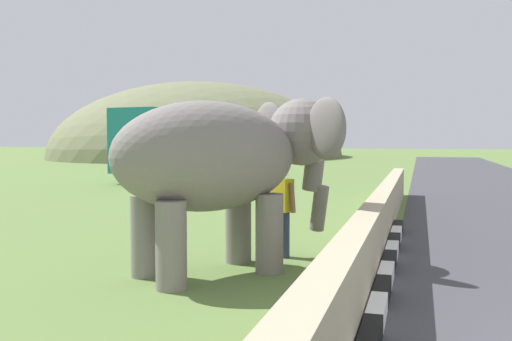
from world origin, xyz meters
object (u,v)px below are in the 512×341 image
(elephant, at_px, (228,158))
(bus_teal, at_px, (186,139))
(person_handler, at_px, (281,205))
(cow_near, at_px, (238,168))

(elephant, distance_m, bus_teal, 20.89)
(elephant, relative_size, person_handler, 2.37)
(person_handler, height_order, cow_near, person_handler)
(elephant, height_order, cow_near, elephant)
(elephant, distance_m, person_handler, 1.66)
(person_handler, relative_size, bus_teal, 0.17)
(person_handler, bearing_deg, elephant, 156.76)
(person_handler, xyz_separation_m, cow_near, (12.62, 4.97, -0.06))
(bus_teal, xyz_separation_m, cow_near, (-4.98, -4.50, -1.21))
(elephant, bearing_deg, cow_near, 17.62)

